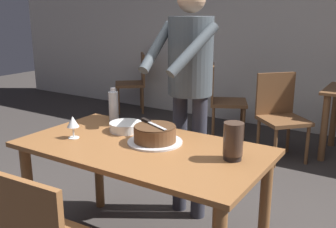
{
  "coord_description": "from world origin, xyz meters",
  "views": [
    {
      "loc": [
        1.32,
        -1.78,
        1.55
      ],
      "look_at": [
        0.04,
        0.23,
        0.9
      ],
      "focal_mm": 41.39,
      "sensor_mm": 36.0,
      "label": 1
    }
  ],
  "objects": [
    {
      "name": "background_chair_1",
      "position": [
        -2.27,
        2.92,
        0.49
      ],
      "size": [
        0.62,
        0.62,
        0.9
      ],
      "color": "brown",
      "rests_on": "ground_plane"
    },
    {
      "name": "plate_stack",
      "position": [
        -0.26,
        0.18,
        0.78
      ],
      "size": [
        0.22,
        0.22,
        0.06
      ],
      "color": "white",
      "rests_on": "main_dining_table"
    },
    {
      "name": "background_chair_0",
      "position": [
        -0.62,
        2.52,
        0.49
      ],
      "size": [
        0.59,
        0.59,
        0.9
      ],
      "color": "brown",
      "rests_on": "ground_plane"
    },
    {
      "name": "background_chair_2",
      "position": [
        0.21,
        2.18,
        0.49
      ],
      "size": [
        0.62,
        0.62,
        0.9
      ],
      "color": "brown",
      "rests_on": "ground_plane"
    },
    {
      "name": "water_bottle",
      "position": [
        -0.48,
        0.32,
        0.86
      ],
      "size": [
        0.07,
        0.07,
        0.25
      ],
      "color": "silver",
      "rests_on": "main_dining_table"
    },
    {
      "name": "person_cutting_cake",
      "position": [
        -0.02,
        0.62,
        1.08
      ],
      "size": [
        0.46,
        0.57,
        1.72
      ],
      "color": "#2D2D38",
      "rests_on": "ground_plane"
    },
    {
      "name": "wine_glass_near",
      "position": [
        -0.45,
        -0.12,
        0.85
      ],
      "size": [
        0.08,
        0.08,
        0.14
      ],
      "color": "silver",
      "rests_on": "main_dining_table"
    },
    {
      "name": "cake_on_platter",
      "position": [
        0.04,
        0.08,
        0.8
      ],
      "size": [
        0.34,
        0.34,
        0.11
      ],
      "color": "silver",
      "rests_on": "main_dining_table"
    },
    {
      "name": "back_wall",
      "position": [
        0.0,
        3.3,
        1.35
      ],
      "size": [
        10.0,
        0.12,
        2.7
      ],
      "primitive_type": "cube",
      "color": "beige",
      "rests_on": "ground_plane"
    },
    {
      "name": "hurricane_lamp",
      "position": [
        0.55,
        0.08,
        0.86
      ],
      "size": [
        0.11,
        0.11,
        0.21
      ],
      "color": "black",
      "rests_on": "main_dining_table"
    },
    {
      "name": "cake_knife",
      "position": [
        -0.03,
        0.11,
        0.87
      ],
      "size": [
        0.26,
        0.13,
        0.02
      ],
      "color": "silver",
      "rests_on": "cake_on_platter"
    },
    {
      "name": "main_dining_table",
      "position": [
        0.0,
        0.0,
        0.63
      ],
      "size": [
        1.5,
        0.81,
        0.75
      ],
      "color": "brown",
      "rests_on": "ground_plane"
    }
  ]
}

